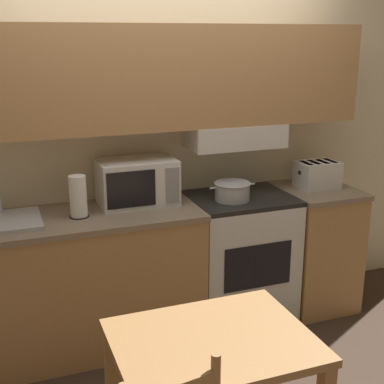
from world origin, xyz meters
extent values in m
plane|color=#3D2D23|center=(0.00, 0.00, 0.00)|extent=(16.00, 16.00, 0.00)
cube|color=beige|center=(0.00, 0.03, 1.27)|extent=(5.13, 0.05, 2.55)
cube|color=tan|center=(0.00, -0.16, 1.71)|extent=(2.73, 0.32, 0.65)
cube|color=silver|center=(0.51, -0.16, 1.31)|extent=(0.66, 0.34, 0.16)
cube|color=tan|center=(-0.61, -0.30, 0.43)|extent=(1.51, 0.59, 0.87)
cube|color=#84705B|center=(-0.61, -0.30, 0.89)|extent=(1.53, 0.61, 0.04)
cube|color=tan|center=(1.12, -0.30, 0.43)|extent=(0.50, 0.59, 0.87)
cube|color=#84705B|center=(1.12, -0.30, 0.89)|extent=(0.52, 0.61, 0.04)
cube|color=silver|center=(0.51, -0.29, 0.44)|extent=(0.69, 0.57, 0.87)
cube|color=black|center=(0.51, -0.29, 0.89)|extent=(0.69, 0.57, 0.03)
cube|color=black|center=(0.51, -0.58, 0.50)|extent=(0.49, 0.01, 0.31)
cylinder|color=black|center=(0.35, -0.40, 0.90)|extent=(0.10, 0.10, 0.01)
cylinder|color=black|center=(0.66, -0.40, 0.90)|extent=(0.10, 0.10, 0.01)
cylinder|color=black|center=(0.35, -0.17, 0.90)|extent=(0.10, 0.10, 0.01)
cylinder|color=black|center=(0.66, -0.17, 0.90)|extent=(0.10, 0.10, 0.01)
cylinder|color=#B7BABF|center=(0.42, -0.34, 0.97)|extent=(0.23, 0.23, 0.12)
torus|color=#B7BABF|center=(0.42, -0.34, 1.02)|extent=(0.25, 0.25, 0.01)
cylinder|color=#B7BABF|center=(0.28, -0.34, 1.00)|extent=(0.05, 0.01, 0.01)
cylinder|color=#B7BABF|center=(0.55, -0.34, 1.00)|extent=(0.05, 0.01, 0.01)
cube|color=silver|center=(-0.20, -0.20, 1.05)|extent=(0.50, 0.31, 0.30)
cube|color=black|center=(-0.28, -0.36, 1.05)|extent=(0.31, 0.01, 0.23)
cube|color=gray|center=(-0.01, -0.36, 1.05)|extent=(0.09, 0.01, 0.23)
cube|color=silver|center=(1.12, -0.28, 1.00)|extent=(0.29, 0.21, 0.19)
cube|color=black|center=(0.97, -0.28, 1.03)|extent=(0.01, 0.02, 0.02)
cube|color=black|center=(1.02, -0.28, 1.09)|extent=(0.04, 0.15, 0.01)
cube|color=black|center=(1.09, -0.28, 1.09)|extent=(0.04, 0.15, 0.01)
cube|color=black|center=(1.16, -0.28, 1.09)|extent=(0.04, 0.15, 0.01)
cube|color=black|center=(1.22, -0.28, 1.09)|extent=(0.04, 0.15, 0.01)
cube|color=#B7BABF|center=(-1.05, -0.30, 0.92)|extent=(0.45, 0.40, 0.02)
cube|color=#4C4F54|center=(-1.05, -0.32, 0.92)|extent=(0.38, 0.30, 0.01)
cylinder|color=black|center=(-0.60, -0.33, 0.91)|extent=(0.12, 0.12, 0.01)
cylinder|color=white|center=(-0.60, -0.33, 1.04)|extent=(0.10, 0.10, 0.25)
cube|color=#9E7042|center=(-0.28, -1.66, 0.75)|extent=(0.82, 0.64, 0.04)
cube|color=#9E7042|center=(0.09, -1.38, 0.36)|extent=(0.06, 0.06, 0.73)
camera|label=1|loc=(-1.04, -3.45, 1.97)|focal=50.00mm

